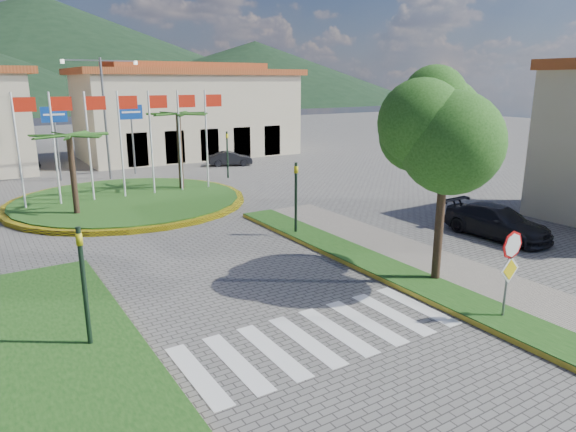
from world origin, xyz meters
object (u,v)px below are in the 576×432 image
roundabout_island (128,200)px  stop_sign (510,261)px  car_side_right (497,222)px  car_dark_a (14,163)px  car_dark_b (230,159)px  deciduous_tree (447,126)px

roundabout_island → stop_sign: bearing=-76.3°
roundabout_island → car_side_right: bearing=-51.7°
stop_sign → car_side_right: 8.64m
roundabout_island → car_dark_a: 15.36m
car_dark_b → car_side_right: bearing=-156.5°
roundabout_island → car_dark_b: (10.50, 8.74, 0.39)m
stop_sign → car_dark_a: bearing=104.8°
roundabout_island → car_dark_a: bearing=106.3°
car_dark_a → deciduous_tree: bearing=178.1°
car_dark_a → stop_sign: bearing=175.8°
car_dark_b → deciduous_tree: bearing=-170.4°
car_side_right → car_dark_a: bearing=116.0°
deciduous_tree → car_side_right: size_ratio=1.45×
deciduous_tree → car_dark_b: size_ratio=1.99×
car_dark_b → car_side_right: (1.18, -23.54, 0.12)m
deciduous_tree → car_dark_b: 26.63m
deciduous_tree → car_side_right: (6.18, 2.21, -4.50)m
car_dark_b → car_side_right: car_side_right is taller
roundabout_island → deciduous_tree: 18.55m
stop_sign → car_dark_a: (-9.21, 34.78, -1.17)m
roundabout_island → car_dark_b: 13.67m
stop_sign → car_dark_b: stop_sign is taller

